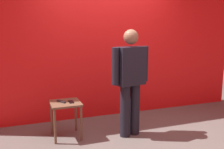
{
  "coord_description": "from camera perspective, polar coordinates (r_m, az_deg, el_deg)",
  "views": [
    {
      "loc": [
        -1.59,
        -3.33,
        1.7
      ],
      "look_at": [
        -0.18,
        0.55,
        0.93
      ],
      "focal_mm": 42.25,
      "sensor_mm": 36.0,
      "label": 1
    }
  ],
  "objects": [
    {
      "name": "cell_phone",
      "position": [
        4.06,
        -8.86,
        -5.86
      ],
      "size": [
        0.07,
        0.15,
        0.01
      ],
      "primitive_type": "cube",
      "rotation": [
        0.0,
        0.0,
        0.02
      ],
      "color": "black",
      "rests_on": "side_table"
    },
    {
      "name": "tv_remote",
      "position": [
        4.08,
        -10.92,
        -5.76
      ],
      "size": [
        0.12,
        0.17,
        0.02
      ],
      "primitive_type": "cube",
      "rotation": [
        0.0,
        0.0,
        0.53
      ],
      "color": "black",
      "rests_on": "side_table"
    },
    {
      "name": "side_table",
      "position": [
        4.1,
        -10.0,
        -7.3
      ],
      "size": [
        0.45,
        0.45,
        0.56
      ],
      "color": "brown",
      "rests_on": "ground_plane"
    },
    {
      "name": "ground_plane",
      "position": [
        4.06,
        5.25,
        -14.25
      ],
      "size": [
        12.0,
        12.0,
        0.0
      ],
      "primitive_type": "plane",
      "color": "#59544F"
    },
    {
      "name": "back_wall_red",
      "position": [
        4.93,
        -1.12,
        10.34
      ],
      "size": [
        5.48,
        0.12,
        3.37
      ],
      "primitive_type": "cube",
      "color": "red",
      "rests_on": "ground_plane"
    },
    {
      "name": "standing_person",
      "position": [
        4.01,
        4.0,
        -0.66
      ],
      "size": [
        0.66,
        0.31,
        1.65
      ],
      "color": "black",
      "rests_on": "ground_plane"
    }
  ]
}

